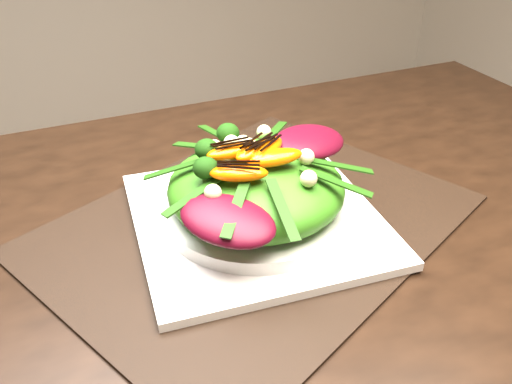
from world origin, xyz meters
name	(u,v)px	position (x,y,z in m)	size (l,w,h in m)	color
dining_table	(104,333)	(0.00, 0.00, 0.73)	(1.60, 0.90, 0.75)	black
placemat	(256,223)	(0.19, 0.08, 0.75)	(0.47, 0.36, 0.00)	black
plate_base	(256,218)	(0.19, 0.08, 0.76)	(0.27, 0.27, 0.01)	white
salad_bowl	(256,209)	(0.19, 0.08, 0.77)	(0.21, 0.21, 0.02)	silver
lettuce_mound	(256,187)	(0.19, 0.08, 0.80)	(0.20, 0.20, 0.07)	#347014
radicchio_leaf	(309,142)	(0.27, 0.10, 0.83)	(0.10, 0.06, 0.02)	#3F0613
orange_segment	(251,147)	(0.19, 0.10, 0.84)	(0.06, 0.02, 0.02)	#D74D03
broccoli_floret	(184,151)	(0.12, 0.12, 0.84)	(0.04, 0.04, 0.04)	#0C3509
macadamia_nut	(307,172)	(0.23, 0.03, 0.84)	(0.02, 0.02, 0.02)	beige
balsamic_drizzle	(251,140)	(0.19, 0.10, 0.85)	(0.04, 0.00, 0.00)	black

